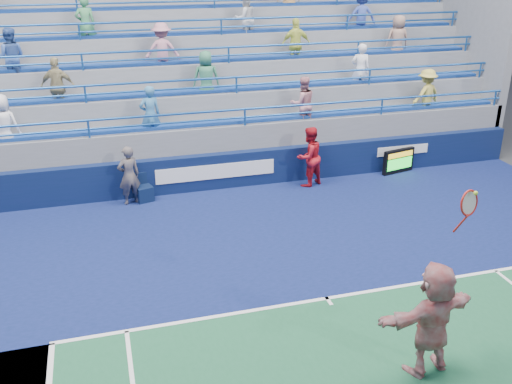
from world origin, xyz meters
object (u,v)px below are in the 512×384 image
object	(u,v)px
serve_speed_board	(398,161)
judge_chair	(144,192)
line_judge	(129,176)
ball_girl	(309,157)
tennis_player	(433,319)

from	to	relation	value
serve_speed_board	judge_chair	distance (m)	8.15
serve_speed_board	line_judge	distance (m)	8.54
serve_speed_board	judge_chair	bearing A→B (deg)	-179.93
judge_chair	ball_girl	world-z (taller)	ball_girl
serve_speed_board	line_judge	xyz separation A→B (m)	(-8.53, -0.12, 0.46)
judge_chair	tennis_player	world-z (taller)	tennis_player
tennis_player	line_judge	distance (m)	9.56
judge_chair	line_judge	world-z (taller)	line_judge
judge_chair	ball_girl	size ratio (longest dim) A/B	0.43
tennis_player	ball_girl	distance (m)	8.49
serve_speed_board	ball_girl	xyz separation A→B (m)	(-3.17, -0.18, 0.52)
serve_speed_board	tennis_player	world-z (taller)	tennis_player
judge_chair	tennis_player	distance (m)	9.52
line_judge	ball_girl	size ratio (longest dim) A/B	0.93
ball_girl	line_judge	bearing A→B (deg)	-23.80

